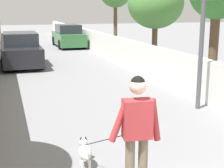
# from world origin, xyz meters

# --- Properties ---
(ground_plane) EXTENTS (80.00, 80.00, 0.00)m
(ground_plane) POSITION_xyz_m (14.00, 0.00, 0.00)
(ground_plane) COLOR gray
(fence_right) EXTENTS (48.00, 0.30, 1.22)m
(fence_right) POSITION_xyz_m (12.00, -2.92, 0.61)
(fence_right) COLOR silver
(fence_right) RESTS_ON ground
(tree_right_distant) EXTENTS (2.68, 2.68, 4.09)m
(tree_right_distant) POSITION_xyz_m (13.00, -4.50, 2.86)
(tree_right_distant) COLOR brown
(tree_right_distant) RESTS_ON ground
(person_skateboarder) EXTENTS (0.27, 0.72, 1.72)m
(person_skateboarder) POSITION_xyz_m (1.99, 0.89, 1.10)
(person_skateboarder) COLOR #726651
(person_skateboarder) RESTS_ON skateboard
(dog) EXTENTS (1.61, 0.56, 1.06)m
(dog) POSITION_xyz_m (3.29, 1.30, 0.27)
(dog) COLOR white
(dog) RESTS_ON ground
(car_near) EXTENTS (4.36, 1.80, 1.54)m
(car_near) POSITION_xyz_m (14.28, 1.77, 0.72)
(car_near) COLOR black
(car_near) RESTS_ON ground
(car_far) EXTENTS (4.35, 1.80, 1.54)m
(car_far) POSITION_xyz_m (21.20, -1.77, 0.72)
(car_far) COLOR #336B38
(car_far) RESTS_ON ground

